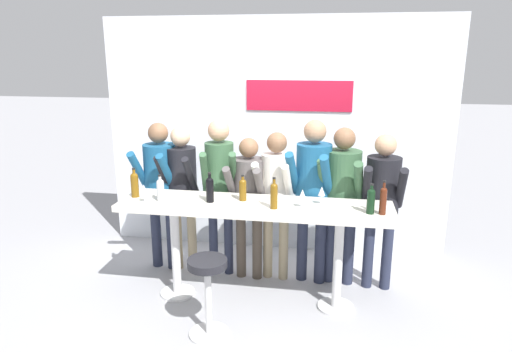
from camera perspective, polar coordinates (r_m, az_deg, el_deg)
ground_plane at (r=4.84m, az=-0.19°, el=-15.28°), size 40.00×40.00×0.00m
back_wall at (r=5.67m, az=2.29°, el=4.89°), size 4.25×0.12×2.88m
tasting_table at (r=4.45m, az=-0.20°, el=-5.26°), size 2.65×0.62×1.05m
bar_stool at (r=4.11m, az=-6.03°, el=-13.50°), size 0.36×0.36×0.74m
person_far_left at (r=5.24m, az=-11.87°, el=-0.54°), size 0.47×0.57×1.71m
person_left at (r=5.14m, az=-9.22°, el=-0.81°), size 0.39×0.51×1.68m
person_center_left at (r=4.97m, az=-4.57°, el=-0.43°), size 0.44×0.57×1.77m
person_center at (r=4.91m, az=-0.92°, el=-2.22°), size 0.43×0.52×1.59m
person_center_right at (r=4.89m, az=2.53°, el=-1.75°), size 0.42×0.53×1.65m
person_right at (r=4.82m, az=7.13°, el=-1.04°), size 0.51×0.62×1.80m
person_far_right at (r=4.86m, az=10.68°, el=-1.72°), size 0.50×0.59×1.72m
person_rightmost at (r=4.84m, az=15.48°, el=-2.37°), size 0.42×0.53×1.67m
wine_bottle_0 at (r=4.73m, az=-14.93°, el=-0.91°), size 0.08×0.08×0.30m
wine_bottle_1 at (r=4.46m, az=-1.66°, el=-1.58°), size 0.07×0.07×0.26m
wine_bottle_2 at (r=4.43m, az=-5.79°, el=-1.55°), size 0.08×0.08×0.30m
wine_bottle_3 at (r=4.53m, az=-11.86°, el=-1.59°), size 0.07×0.07×0.27m
wine_bottle_4 at (r=4.23m, az=15.61°, el=-2.82°), size 0.06×0.06×0.31m
wine_bottle_5 at (r=4.23m, az=2.26°, el=-2.31°), size 0.07×0.07×0.30m
wine_bottle_6 at (r=4.23m, az=14.17°, el=-2.89°), size 0.07×0.07×0.28m
wine_glass_0 at (r=4.39m, az=8.21°, el=-1.95°), size 0.07×0.07×0.18m
wine_glass_1 at (r=4.54m, az=-13.84°, el=-1.68°), size 0.07×0.07×0.18m
wine_glass_2 at (r=4.28m, az=5.82°, el=-2.34°), size 0.07×0.07×0.18m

